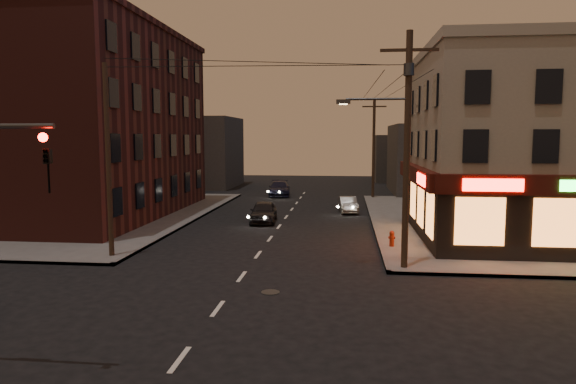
# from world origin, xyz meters

# --- Properties ---
(ground) EXTENTS (120.00, 120.00, 0.00)m
(ground) POSITION_xyz_m (0.00, 0.00, 0.00)
(ground) COLOR black
(ground) RESTS_ON ground
(sidewalk_ne) EXTENTS (24.00, 28.00, 0.15)m
(sidewalk_ne) POSITION_xyz_m (18.00, 19.00, 0.07)
(sidewalk_ne) COLOR #514F4C
(sidewalk_ne) RESTS_ON ground
(sidewalk_nw) EXTENTS (24.00, 28.00, 0.15)m
(sidewalk_nw) POSITION_xyz_m (-18.00, 19.00, 0.07)
(sidewalk_nw) COLOR #514F4C
(sidewalk_nw) RESTS_ON ground
(pizza_building) EXTENTS (15.85, 12.85, 10.50)m
(pizza_building) POSITION_xyz_m (15.93, 13.43, 5.35)
(pizza_building) COLOR gray
(pizza_building) RESTS_ON sidewalk_ne
(brick_apartment) EXTENTS (12.00, 20.00, 13.00)m
(brick_apartment) POSITION_xyz_m (-14.50, 19.00, 6.65)
(brick_apartment) COLOR #481B17
(brick_apartment) RESTS_ON sidewalk_nw
(bg_building_ne_a) EXTENTS (10.00, 12.00, 7.00)m
(bg_building_ne_a) POSITION_xyz_m (14.00, 38.00, 3.50)
(bg_building_ne_a) COLOR #3F3D3A
(bg_building_ne_a) RESTS_ON ground
(bg_building_nw) EXTENTS (9.00, 10.00, 8.00)m
(bg_building_nw) POSITION_xyz_m (-13.00, 42.00, 4.00)
(bg_building_nw) COLOR #3F3D3A
(bg_building_nw) RESTS_ON ground
(bg_building_ne_b) EXTENTS (8.00, 8.00, 6.00)m
(bg_building_ne_b) POSITION_xyz_m (12.00, 52.00, 3.00)
(bg_building_ne_b) COLOR #3F3D3A
(bg_building_ne_b) RESTS_ON ground
(utility_pole_main) EXTENTS (4.20, 0.44, 10.00)m
(utility_pole_main) POSITION_xyz_m (6.68, 5.80, 5.76)
(utility_pole_main) COLOR #382619
(utility_pole_main) RESTS_ON sidewalk_ne
(utility_pole_far) EXTENTS (0.26, 0.26, 9.00)m
(utility_pole_far) POSITION_xyz_m (6.80, 32.00, 4.65)
(utility_pole_far) COLOR #382619
(utility_pole_far) RESTS_ON sidewalk_ne
(utility_pole_west) EXTENTS (0.24, 0.24, 9.00)m
(utility_pole_west) POSITION_xyz_m (-6.80, 6.50, 4.65)
(utility_pole_west) COLOR #382619
(utility_pole_west) RESTS_ON sidewalk_nw
(sedan_near) EXTENTS (1.97, 4.28, 1.42)m
(sedan_near) POSITION_xyz_m (-1.27, 17.65, 0.71)
(sedan_near) COLOR black
(sedan_near) RESTS_ON ground
(sedan_mid) EXTENTS (1.65, 3.73, 1.19)m
(sedan_mid) POSITION_xyz_m (4.44, 22.90, 0.60)
(sedan_mid) COLOR #62605B
(sedan_mid) RESTS_ON ground
(sedan_far) EXTENTS (2.46, 5.07, 1.42)m
(sedan_far) POSITION_xyz_m (-2.22, 33.35, 0.71)
(sedan_far) COLOR black
(sedan_far) RESTS_ON ground
(fire_hydrant) EXTENTS (0.36, 0.36, 0.81)m
(fire_hydrant) POSITION_xyz_m (6.64, 10.03, 0.59)
(fire_hydrant) COLOR maroon
(fire_hydrant) RESTS_ON sidewalk_ne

